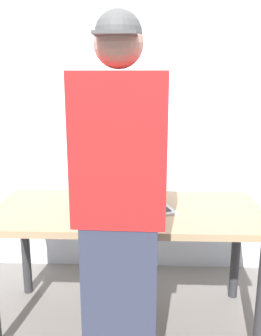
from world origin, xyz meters
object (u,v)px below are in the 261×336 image
(laptop, at_px, (141,198))
(beer_bottle_dark, at_px, (81,179))
(person_figure, at_px, (120,219))
(beer_bottle_brown, at_px, (86,182))
(beer_bottle_amber, at_px, (101,181))

(laptop, bearing_deg, beer_bottle_dark, 153.25)
(beer_bottle_dark, distance_m, person_figure, 0.85)
(laptop, distance_m, beer_bottle_brown, 0.36)
(beer_bottle_dark, relative_size, person_figure, 0.18)
(person_figure, bearing_deg, laptop, 81.63)
(beer_bottle_brown, bearing_deg, person_figure, -69.63)
(laptop, bearing_deg, beer_bottle_amber, 156.54)
(beer_bottle_amber, bearing_deg, laptop, -23.46)
(laptop, bearing_deg, person_figure, -98.37)
(beer_bottle_brown, bearing_deg, laptop, -15.51)
(beer_bottle_amber, height_order, person_figure, person_figure)
(person_figure, bearing_deg, beer_bottle_amber, 103.27)
(beer_bottle_amber, xyz_separation_m, beer_bottle_brown, (-0.09, -0.01, -0.00))
(beer_bottle_amber, relative_size, beer_bottle_brown, 1.00)
(beer_bottle_amber, relative_size, beer_bottle_dark, 1.07)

